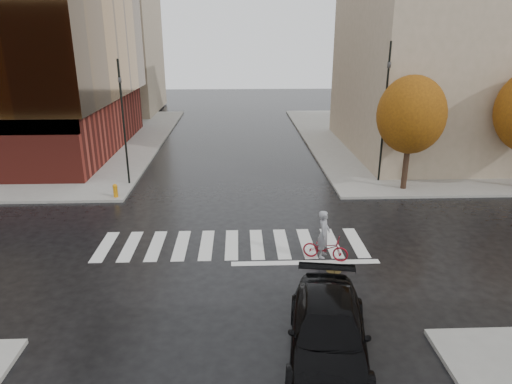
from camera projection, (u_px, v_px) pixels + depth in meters
ground at (232, 250)px, 19.50m from camera, size 120.00×120.00×0.00m
sidewalk_ne at (473, 138)px, 40.07m from camera, size 30.00×30.00×0.15m
crosswalk at (232, 244)px, 19.97m from camera, size 12.00×3.00×0.01m
building_ne_tan at (466, 28)px, 33.16m from camera, size 16.00×16.00×18.00m
building_nw_far at (90, 20)px, 50.50m from camera, size 14.00×12.00×20.00m
tree_ne_a at (411, 115)px, 25.39m from camera, size 3.80×3.80×6.50m
sedan at (328, 332)px, 12.85m from camera, size 3.06×5.75×1.59m
cyclist at (325, 243)px, 18.46m from camera, size 1.96×1.28×2.11m
traffic_light_nw at (123, 115)px, 26.36m from camera, size 0.20×0.18×7.28m
traffic_light_ne at (386, 102)px, 26.70m from camera, size 0.22×0.25×8.21m
fire_hydrant at (115, 190)px, 25.21m from camera, size 0.27×0.27×0.76m
manhole at (334, 271)px, 17.76m from camera, size 0.65×0.65×0.01m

